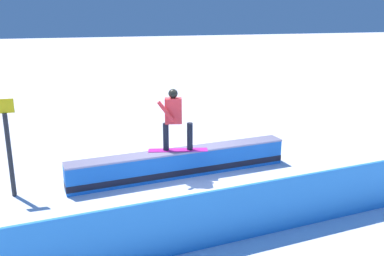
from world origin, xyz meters
name	(u,v)px	position (x,y,z in m)	size (l,w,h in m)	color
ground_plane	(181,176)	(0.00, 0.00, 0.00)	(120.00, 120.00, 0.00)	white
grind_box	(181,164)	(0.00, 0.00, 0.30)	(5.56, 0.98, 0.67)	blue
snowboarder	(174,117)	(0.15, -0.01, 1.49)	(1.45, 0.62, 1.51)	#C42194
safety_fence	(233,215)	(0.00, 3.24, 0.52)	(8.38, 0.06, 1.04)	#2D87E3
trail_marker	(9,146)	(3.83, 0.02, 1.16)	(0.40, 0.10, 2.17)	#262628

